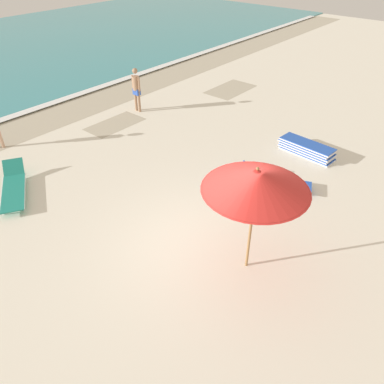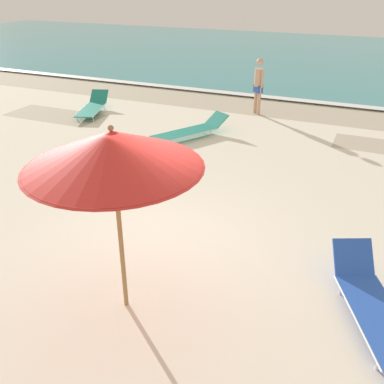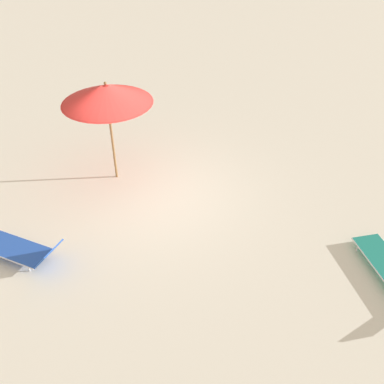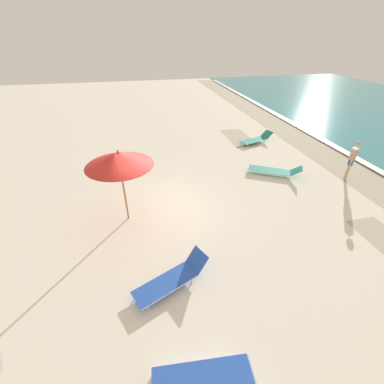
# 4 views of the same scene
# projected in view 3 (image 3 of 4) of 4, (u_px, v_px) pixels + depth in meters

# --- Properties ---
(ground_plane) EXTENTS (60.00, 60.00, 0.16)m
(ground_plane) POSITION_uv_depth(u_px,v_px,m) (151.00, 195.00, 10.66)
(ground_plane) COLOR silver
(beach_umbrella) EXTENTS (2.14, 2.14, 2.60)m
(beach_umbrella) POSITION_uv_depth(u_px,v_px,m) (106.00, 94.00, 9.81)
(beach_umbrella) COLOR #9E7547
(beach_umbrella) RESTS_ON ground_plane
(sun_lounger_under_umbrella) EXTENTS (1.39, 2.11, 0.61)m
(sun_lounger_under_umbrella) POSITION_uv_depth(u_px,v_px,m) (19.00, 249.00, 8.71)
(sun_lounger_under_umbrella) COLOR blue
(sun_lounger_under_umbrella) RESTS_ON ground_plane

